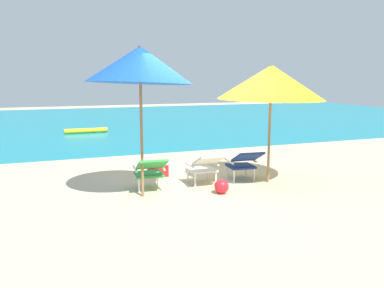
% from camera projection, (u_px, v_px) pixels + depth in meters
% --- Properties ---
extents(ground_plane, '(40.00, 40.00, 0.00)m').
position_uv_depth(ground_plane, '(151.00, 151.00, 11.30)').
color(ground_plane, '#CCB78E').
extents(ocean_band, '(40.00, 18.00, 0.01)m').
position_uv_depth(ocean_band, '(107.00, 121.00, 19.25)').
color(ocean_band, teal).
rests_on(ocean_band, ground_plane).
extents(swim_buoy, '(1.60, 0.18, 0.18)m').
position_uv_depth(swim_buoy, '(86.00, 131.00, 15.03)').
color(swim_buoy, yellow).
rests_on(swim_buoy, ocean_band).
extents(lounge_chair_left, '(0.60, 0.91, 0.68)m').
position_uv_depth(lounge_chair_left, '(150.00, 170.00, 7.26)').
color(lounge_chair_left, '#338E3D').
rests_on(lounge_chair_left, ground_plane).
extents(lounge_chair_center, '(0.56, 0.88, 0.68)m').
position_uv_depth(lounge_chair_center, '(205.00, 165.00, 7.63)').
color(lounge_chair_center, silver).
rests_on(lounge_chair_center, ground_plane).
extents(lounge_chair_right, '(0.62, 0.92, 0.68)m').
position_uv_depth(lounge_chair_right, '(244.00, 162.00, 7.94)').
color(lounge_chair_right, navy).
rests_on(lounge_chair_right, ground_plane).
extents(beach_umbrella_left, '(2.56, 2.55, 2.68)m').
position_uv_depth(beach_umbrella_left, '(140.00, 65.00, 6.60)').
color(beach_umbrella_left, olive).
rests_on(beach_umbrella_left, ground_plane).
extents(beach_umbrella_right, '(2.97, 2.97, 2.36)m').
position_uv_depth(beach_umbrella_right, '(271.00, 82.00, 7.60)').
color(beach_umbrella_right, olive).
rests_on(beach_umbrella_right, ground_plane).
extents(beach_ball, '(0.27, 0.27, 0.27)m').
position_uv_depth(beach_ball, '(222.00, 187.00, 7.13)').
color(beach_ball, red).
rests_on(beach_ball, ground_plane).
extents(cooler_box, '(0.52, 0.41, 0.32)m').
position_uv_depth(cooler_box, '(158.00, 168.00, 8.45)').
color(cooler_box, red).
rests_on(cooler_box, ground_plane).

